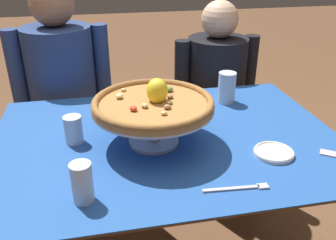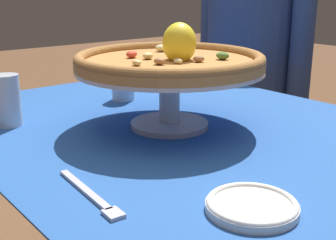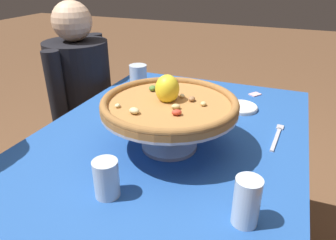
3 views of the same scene
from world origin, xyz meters
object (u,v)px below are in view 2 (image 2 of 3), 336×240
Objects in this scene: water_glass_side_left at (123,85)px; dinner_fork at (92,196)px; side_plate at (252,206)px; diner_left at (248,108)px; water_glass_front_left at (7,104)px; pizza_stand at (169,84)px; pizza at (170,59)px.

water_glass_side_left reaches higher than dinner_fork.
side_plate is 0.68× the size of dinner_fork.
diner_left is at bearing 130.80° from side_plate.
water_glass_side_left is 0.34m from water_glass_front_left.
pizza reaches higher than pizza_stand.
diner_left reaches higher than water_glass_side_left.
pizza_stand is at bearing 157.05° from side_plate.
dinner_fork is at bearing -61.24° from diner_left.
pizza reaches higher than side_plate.
pizza is at bearing 121.92° from dinner_fork.
water_glass_front_left is 0.60× the size of dinner_fork.
dinner_fork is (-0.18, -0.16, -0.01)m from side_plate.
dinner_fork is (0.48, -0.38, -0.04)m from water_glass_side_left.
water_glass_front_left is at bearing -169.39° from side_plate.
pizza is 4.13× the size of water_glass_side_left.
side_plate is at bearing -18.52° from water_glass_side_left.
water_glass_front_left is at bearing -131.04° from pizza_stand.
pizza_stand is at bearing -12.01° from water_glass_side_left.
diner_left reaches higher than side_plate.
pizza is at bearing 48.94° from water_glass_front_left.
side_plate is (0.39, -0.16, -0.09)m from pizza_stand.
water_glass_side_left is 0.85× the size of water_glass_front_left.
dinner_fork is (0.45, -0.04, -0.05)m from water_glass_front_left.
side_plate is at bearing -49.20° from diner_left.
pizza is 2.12× the size of dinner_fork.
water_glass_side_left reaches higher than side_plate.
diner_left is (-0.11, 0.98, -0.20)m from water_glass_front_left.
pizza reaches higher than dinner_fork.
diner_left is at bearing 117.23° from pizza.
diner_left is at bearing 118.76° from dinner_fork.
water_glass_front_left is (-0.25, -0.28, -0.05)m from pizza_stand.
pizza_stand is at bearing 48.96° from water_glass_front_left.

